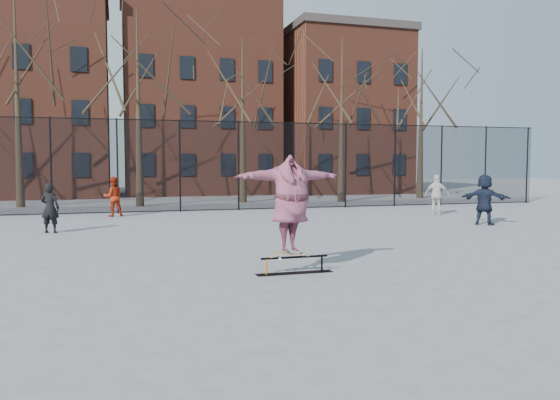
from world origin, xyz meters
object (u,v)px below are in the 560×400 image
object	(u,v)px
bystander_red	(113,197)
bystander_black	(50,208)
skateboard	(291,254)
bystander_white	(437,195)
skate_rail	(295,267)
skater	(291,204)
bystander_navy	(485,199)

from	to	relation	value
bystander_red	bystander_black	bearing A→B (deg)	57.17
skateboard	bystander_white	distance (m)	13.34
skate_rail	bystander_white	size ratio (longest dim) A/B	0.93
bystander_black	bystander_red	bearing A→B (deg)	-94.18
skater	bystander_black	bearing A→B (deg)	111.66
skater	bystander_navy	bearing A→B (deg)	22.06
skateboard	skater	size ratio (longest dim) A/B	0.33
skateboard	bystander_white	xyz separation A→B (m)	(9.32, 9.53, 0.44)
bystander_red	bystander_white	xyz separation A→B (m)	(12.72, -3.12, 0.04)
skateboard	bystander_white	world-z (taller)	bystander_white
bystander_black	bystander_red	size ratio (longest dim) A/B	0.97
bystander_black	bystander_navy	bearing A→B (deg)	-171.04
skate_rail	bystander_red	world-z (taller)	bystander_red
skateboard	skate_rail	bearing A→B (deg)	0.00
skateboard	skater	bearing A→B (deg)	180.00
skate_rail	skateboard	bearing A→B (deg)	180.00
bystander_black	bystander_red	world-z (taller)	bystander_red
skateboard	bystander_red	distance (m)	13.10
skateboard	bystander_navy	xyz separation A→B (m)	(8.93, 5.97, 0.49)
bystander_navy	skate_rail	bearing A→B (deg)	82.45
bystander_navy	bystander_black	bearing A→B (deg)	40.66
skate_rail	skater	size ratio (longest dim) A/B	0.67
skateboard	skater	world-z (taller)	skater
skate_rail	bystander_navy	world-z (taller)	bystander_navy
skate_rail	bystander_red	xyz separation A→B (m)	(-3.47, 12.65, 0.66)
bystander_red	bystander_navy	world-z (taller)	bystander_navy
skate_rail	bystander_red	size ratio (longest dim) A/B	0.98
bystander_red	bystander_white	size ratio (longest dim) A/B	0.95
skateboard	bystander_red	bearing A→B (deg)	105.01
bystander_navy	skater	bearing A→B (deg)	82.22
skate_rail	skateboard	size ratio (longest dim) A/B	2.02
bystander_red	bystander_navy	distance (m)	14.02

